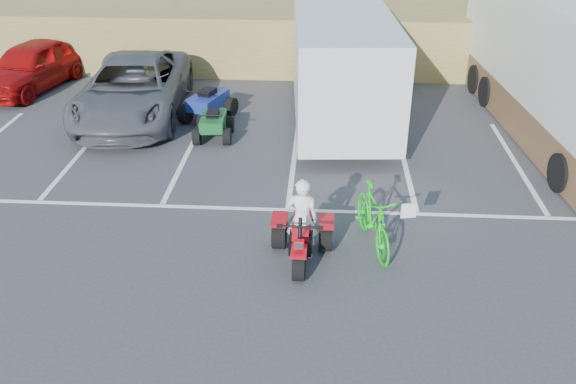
# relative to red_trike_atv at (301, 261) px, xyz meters

# --- Properties ---
(ground) EXTENTS (100.00, 100.00, 0.00)m
(ground) POSITION_rel_red_trike_atv_xyz_m (-0.36, -0.57, 0.00)
(ground) COLOR #37373A
(ground) RESTS_ON ground
(parking_stripes) EXTENTS (28.00, 5.16, 0.01)m
(parking_stripes) POSITION_rel_red_trike_atv_xyz_m (0.51, 3.50, 0.00)
(parking_stripes) COLOR white
(parking_stripes) RESTS_ON ground
(grass_embankment) EXTENTS (40.00, 8.50, 3.10)m
(grass_embankment) POSITION_rel_red_trike_atv_xyz_m (-0.36, 14.91, 1.42)
(grass_embankment) COLOR olive
(grass_embankment) RESTS_ON ground
(red_trike_atv) EXTENTS (1.20, 1.58, 1.01)m
(red_trike_atv) POSITION_rel_red_trike_atv_xyz_m (0.00, 0.00, 0.00)
(red_trike_atv) COLOR #B50A12
(red_trike_atv) RESTS_ON ground
(rider) EXTENTS (0.59, 0.40, 1.61)m
(rider) POSITION_rel_red_trike_atv_xyz_m (0.00, 0.15, 0.80)
(rider) COLOR white
(rider) RESTS_ON ground
(green_dirt_bike) EXTENTS (1.02, 2.10, 1.22)m
(green_dirt_bike) POSITION_rel_red_trike_atv_xyz_m (1.31, 0.57, 0.61)
(green_dirt_bike) COLOR #14BF19
(green_dirt_bike) RESTS_ON ground
(grey_pickup) EXTENTS (3.13, 6.04, 1.63)m
(grey_pickup) POSITION_rel_red_trike_atv_xyz_m (-5.06, 7.01, 0.81)
(grey_pickup) COLOR #4A4B52
(grey_pickup) RESTS_ON ground
(red_car) EXTENTS (2.65, 4.63, 1.48)m
(red_car) POSITION_rel_red_trike_atv_xyz_m (-9.02, 9.18, 0.74)
(red_car) COLOR #970808
(red_car) RESTS_ON ground
(cargo_trailer) EXTENTS (2.96, 6.49, 2.95)m
(cargo_trailer) POSITION_rel_red_trike_atv_xyz_m (0.81, 6.90, 1.60)
(cargo_trailer) COLOR silver
(cargo_trailer) RESTS_ON ground
(rv_motorhome) EXTENTS (3.26, 9.97, 3.52)m
(rv_motorhome) POSITION_rel_red_trike_atv_xyz_m (6.52, 6.58, 1.53)
(rv_motorhome) COLOR silver
(rv_motorhome) RESTS_ON ground
(quad_atv_blue) EXTENTS (1.55, 1.79, 0.99)m
(quad_atv_blue) POSITION_rel_red_trike_atv_xyz_m (-2.92, 6.86, 0.00)
(quad_atv_blue) COLOR navy
(quad_atv_blue) RESTS_ON ground
(quad_atv_green) EXTENTS (1.03, 1.34, 0.85)m
(quad_atv_green) POSITION_rel_red_trike_atv_xyz_m (-2.54, 5.51, 0.00)
(quad_atv_green) COLOR #124F1F
(quad_atv_green) RESTS_ON ground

